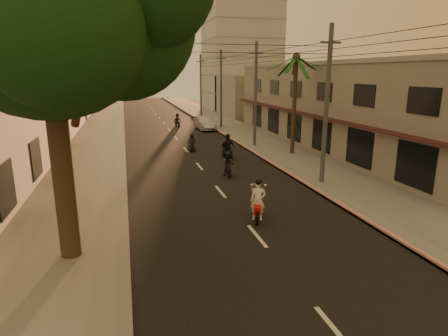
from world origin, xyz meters
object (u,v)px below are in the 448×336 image
at_px(scooter_mid_b, 228,148).
at_px(parked_car, 205,123).
at_px(scooter_red, 258,201).
at_px(scooter_far_b, 177,120).
at_px(scooter_mid_a, 229,165).
at_px(palm_tree, 296,63).
at_px(scooter_far_a, 192,143).
at_px(broadleaf_tree, 59,3).

distance_m(scooter_mid_b, parked_car, 15.32).
distance_m(scooter_red, scooter_far_b, 30.69).
relative_size(scooter_mid_a, parked_car, 0.34).
bearing_deg(scooter_red, palm_tree, 80.83).
xyz_separation_m(scooter_mid_a, scooter_far_b, (0.00, 23.31, 0.05)).
bearing_deg(scooter_far_a, broadleaf_tree, -98.52).
xyz_separation_m(broadleaf_tree, scooter_far_a, (7.04, 17.17, -7.76)).
bearing_deg(broadleaf_tree, parked_car, 69.81).
relative_size(broadleaf_tree, scooter_far_a, 7.71).
height_order(scooter_mid_a, scooter_far_a, scooter_mid_a).
xyz_separation_m(broadleaf_tree, scooter_far_b, (7.92, 32.21, -7.71)).
height_order(palm_tree, scooter_red, palm_tree).
bearing_deg(scooter_mid_b, palm_tree, -3.67).
height_order(scooter_mid_a, scooter_mid_b, scooter_mid_b).
distance_m(broadleaf_tree, scooter_far_a, 20.11).
relative_size(scooter_red, scooter_mid_b, 0.97).
bearing_deg(broadleaf_tree, scooter_far_a, 67.71).
bearing_deg(broadleaf_tree, scooter_red, 11.92).
xyz_separation_m(palm_tree, parked_car, (-4.01, 14.98, -6.38)).
relative_size(scooter_red, parked_car, 0.41).
bearing_deg(parked_car, broadleaf_tree, -112.67).
xyz_separation_m(scooter_mid_a, scooter_far_a, (-0.88, 8.27, -0.00)).
height_order(scooter_mid_a, scooter_far_b, scooter_far_b).
xyz_separation_m(scooter_mid_a, parked_car, (2.69, 19.94, 0.06)).
height_order(scooter_mid_a, parked_car, scooter_mid_a).
height_order(scooter_mid_b, scooter_far_a, scooter_mid_b).
bearing_deg(scooter_far_a, scooter_far_b, 100.41).
xyz_separation_m(palm_tree, scooter_far_b, (-6.69, 18.35, -6.38)).
height_order(broadleaf_tree, scooter_mid_a, broadleaf_tree).
relative_size(scooter_mid_a, scooter_mid_b, 0.79).
relative_size(scooter_far_a, parked_car, 0.33).
distance_m(scooter_mid_a, scooter_mid_b, 4.85).
distance_m(broadleaf_tree, scooter_red, 10.61).
height_order(broadleaf_tree, scooter_far_a, broadleaf_tree).
relative_size(scooter_red, scooter_mid_a, 1.23).
relative_size(broadleaf_tree, scooter_far_b, 7.15).
height_order(palm_tree, parked_car, palm_tree).
bearing_deg(scooter_far_b, scooter_red, -101.20).
height_order(broadleaf_tree, parked_car, broadleaf_tree).
xyz_separation_m(broadleaf_tree, scooter_red, (7.24, 1.53, -7.61)).
bearing_deg(scooter_red, scooter_far_b, 110.44).
bearing_deg(scooter_far_b, scooter_mid_a, -99.93).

